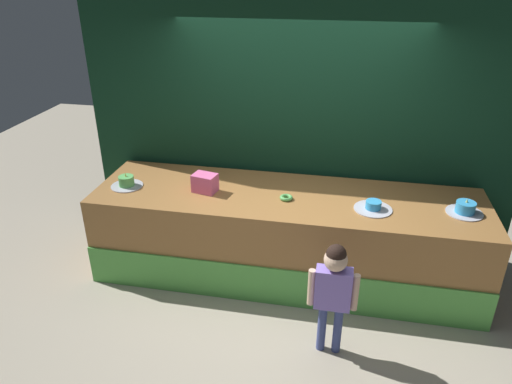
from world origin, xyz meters
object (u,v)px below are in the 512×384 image
child_figure (333,285)px  pink_box (205,183)px  cake_left (127,182)px  cake_center (373,207)px  cake_right (465,209)px  donut (286,198)px

child_figure → pink_box: pink_box is taller
child_figure → cake_left: (-2.17, 0.93, 0.28)m
child_figure → cake_center: (0.30, 0.91, 0.27)m
cake_left → cake_right: bearing=1.1°
donut → cake_center: (0.82, -0.05, 0.01)m
donut → cake_center: cake_center is taller
cake_right → donut: bearing=-178.5°
donut → cake_center: size_ratio=0.36×
donut → cake_left: cake_left is taller
cake_right → child_figure: bearing=-138.6°
donut → cake_left: bearing=-179.2°
donut → cake_right: cake_right is taller
pink_box → cake_center: bearing=-2.3°
child_figure → pink_box: 1.69m
cake_center → cake_left: bearing=179.5°
child_figure → cake_center: size_ratio=2.98×
pink_box → cake_center: size_ratio=0.65×
child_figure → cake_center: child_figure is taller
child_figure → donut: child_figure is taller
cake_left → child_figure: bearing=-23.2°
cake_left → cake_right: size_ratio=0.98×
pink_box → donut: 0.83m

